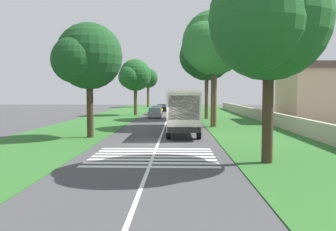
{
  "coord_description": "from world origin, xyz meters",
  "views": [
    {
      "loc": [
        -24.31,
        -1.34,
        3.5
      ],
      "look_at": [
        5.32,
        -0.54,
        1.6
      ],
      "focal_mm": 37.93,
      "sensor_mm": 36.0,
      "label": 1
    }
  ],
  "objects_px": {
    "roadside_tree_left_2": "(87,58)",
    "roadside_tree_right_0": "(205,56)",
    "roadside_tree_left_1": "(134,76)",
    "roadside_tree_right_2": "(212,45)",
    "utility_pole": "(212,90)",
    "trailing_minibus_0": "(180,101)",
    "roadside_tree_right_1": "(265,24)",
    "coach_bus": "(183,108)",
    "trailing_car_2": "(162,108)",
    "trailing_car_0": "(155,113)",
    "trailing_car_1": "(157,110)",
    "roadside_tree_left_0": "(147,79)",
    "trailing_car_3": "(181,106)",
    "roadside_building": "(326,92)"
  },
  "relations": [
    {
      "from": "roadside_tree_left_2",
      "to": "roadside_tree_right_0",
      "type": "xyz_separation_m",
      "value": [
        20.34,
        -10.57,
        2.25
      ]
    },
    {
      "from": "roadside_tree_left_1",
      "to": "roadside_tree_right_2",
      "type": "xyz_separation_m",
      "value": [
        -18.46,
        -10.18,
        2.28
      ]
    },
    {
      "from": "utility_pole",
      "to": "trailing_minibus_0",
      "type": "bearing_deg",
      "value": 3.34
    },
    {
      "from": "roadside_tree_right_1",
      "to": "coach_bus",
      "type": "bearing_deg",
      "value": 16.1
    },
    {
      "from": "roadside_tree_left_2",
      "to": "roadside_tree_right_2",
      "type": "bearing_deg",
      "value": -48.7
    },
    {
      "from": "roadside_tree_left_1",
      "to": "roadside_tree_left_2",
      "type": "xyz_separation_m",
      "value": [
        -27.65,
        0.29,
        0.1
      ]
    },
    {
      "from": "trailing_car_2",
      "to": "utility_pole",
      "type": "distance_m",
      "value": 32.47
    },
    {
      "from": "coach_bus",
      "to": "trailing_car_0",
      "type": "height_order",
      "value": "coach_bus"
    },
    {
      "from": "roadside_tree_right_2",
      "to": "coach_bus",
      "type": "bearing_deg",
      "value": 151.75
    },
    {
      "from": "trailing_car_0",
      "to": "trailing_car_2",
      "type": "relative_size",
      "value": 1.0
    },
    {
      "from": "trailing_car_0",
      "to": "trailing_car_2",
      "type": "xyz_separation_m",
      "value": [
        17.7,
        -0.2,
        0.0
      ]
    },
    {
      "from": "trailing_car_1",
      "to": "roadside_tree_right_0",
      "type": "xyz_separation_m",
      "value": [
        -10.04,
        -7.01,
        7.74
      ]
    },
    {
      "from": "trailing_car_0",
      "to": "trailing_car_2",
      "type": "height_order",
      "value": "same"
    },
    {
      "from": "trailing_minibus_0",
      "to": "roadside_tree_left_2",
      "type": "xyz_separation_m",
      "value": [
        -56.26,
        7.62,
        4.62
      ]
    },
    {
      "from": "roadside_tree_left_0",
      "to": "roadside_tree_right_1",
      "type": "bearing_deg",
      "value": -170.45
    },
    {
      "from": "trailing_car_1",
      "to": "roadside_tree_right_2",
      "type": "bearing_deg",
      "value": -161.93
    },
    {
      "from": "roadside_tree_right_2",
      "to": "utility_pole",
      "type": "xyz_separation_m",
      "value": [
        -0.58,
        0.07,
        -4.6
      ]
    },
    {
      "from": "coach_bus",
      "to": "trailing_car_3",
      "type": "bearing_deg",
      "value": -0.27
    },
    {
      "from": "trailing_car_0",
      "to": "roadside_building",
      "type": "bearing_deg",
      "value": -104.43
    },
    {
      "from": "trailing_car_1",
      "to": "roadside_building",
      "type": "height_order",
      "value": "roadside_building"
    },
    {
      "from": "trailing_minibus_0",
      "to": "roadside_tree_right_1",
      "type": "distance_m",
      "value": 66.16
    },
    {
      "from": "trailing_minibus_0",
      "to": "utility_pole",
      "type": "distance_m",
      "value": 47.77
    },
    {
      "from": "trailing_minibus_0",
      "to": "utility_pole",
      "type": "relative_size",
      "value": 0.84
    },
    {
      "from": "roadside_tree_left_0",
      "to": "utility_pole",
      "type": "bearing_deg",
      "value": -167.98
    },
    {
      "from": "trailing_car_1",
      "to": "trailing_car_0",
      "type": "bearing_deg",
      "value": -178.52
    },
    {
      "from": "trailing_car_0",
      "to": "roadside_tree_left_0",
      "type": "height_order",
      "value": "roadside_tree_left_0"
    },
    {
      "from": "roadside_tree_left_0",
      "to": "roadside_tree_right_2",
      "type": "distance_m",
      "value": 51.65
    },
    {
      "from": "roadside_tree_left_2",
      "to": "roadside_tree_right_1",
      "type": "xyz_separation_m",
      "value": [
        -9.6,
        -11.18,
        0.67
      ]
    },
    {
      "from": "coach_bus",
      "to": "roadside_tree_left_2",
      "type": "bearing_deg",
      "value": 115.29
    },
    {
      "from": "roadside_tree_right_2",
      "to": "roadside_tree_right_0",
      "type": "bearing_deg",
      "value": -0.52
    },
    {
      "from": "roadside_tree_left_1",
      "to": "roadside_tree_right_0",
      "type": "relative_size",
      "value": 0.71
    },
    {
      "from": "trailing_car_0",
      "to": "trailing_minibus_0",
      "type": "bearing_deg",
      "value": -6.54
    },
    {
      "from": "trailing_car_2",
      "to": "coach_bus",
      "type": "bearing_deg",
      "value": -174.64
    },
    {
      "from": "trailing_car_1",
      "to": "roadside_tree_right_1",
      "type": "distance_m",
      "value": 41.16
    },
    {
      "from": "roadside_tree_left_2",
      "to": "utility_pole",
      "type": "xyz_separation_m",
      "value": [
        8.62,
        -10.4,
        -2.42
      ]
    },
    {
      "from": "roadside_tree_right_0",
      "to": "roadside_tree_right_2",
      "type": "relative_size",
      "value": 1.03
    },
    {
      "from": "trailing_car_1",
      "to": "roadside_tree_right_1",
      "type": "bearing_deg",
      "value": -169.2
    },
    {
      "from": "trailing_car_2",
      "to": "roadside_tree_right_2",
      "type": "bearing_deg",
      "value": -168.17
    },
    {
      "from": "roadside_building",
      "to": "roadside_tree_left_1",
      "type": "bearing_deg",
      "value": 67.0
    },
    {
      "from": "roadside_tree_left_2",
      "to": "roadside_tree_right_0",
      "type": "bearing_deg",
      "value": -27.46
    },
    {
      "from": "trailing_minibus_0",
      "to": "coach_bus",
      "type": "bearing_deg",
      "value": 179.77
    },
    {
      "from": "trailing_minibus_0",
      "to": "roadside_tree_right_0",
      "type": "relative_size",
      "value": 0.49
    },
    {
      "from": "roadside_tree_left_0",
      "to": "roadside_tree_right_1",
      "type": "height_order",
      "value": "roadside_tree_right_1"
    },
    {
      "from": "roadside_tree_right_1",
      "to": "trailing_car_1",
      "type": "bearing_deg",
      "value": 10.8
    },
    {
      "from": "trailing_car_0",
      "to": "roadside_tree_left_1",
      "type": "bearing_deg",
      "value": 34.45
    },
    {
      "from": "roadside_tree_right_1",
      "to": "roadside_building",
      "type": "distance_m",
      "value": 30.31
    },
    {
      "from": "roadside_tree_right_1",
      "to": "utility_pole",
      "type": "distance_m",
      "value": 18.49
    },
    {
      "from": "roadside_tree_left_1",
      "to": "roadside_tree_left_2",
      "type": "distance_m",
      "value": 27.66
    },
    {
      "from": "utility_pole",
      "to": "roadside_tree_right_0",
      "type": "bearing_deg",
      "value": -0.84
    },
    {
      "from": "roadside_tree_left_0",
      "to": "roadside_tree_left_2",
      "type": "relative_size",
      "value": 1.07
    }
  ]
}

